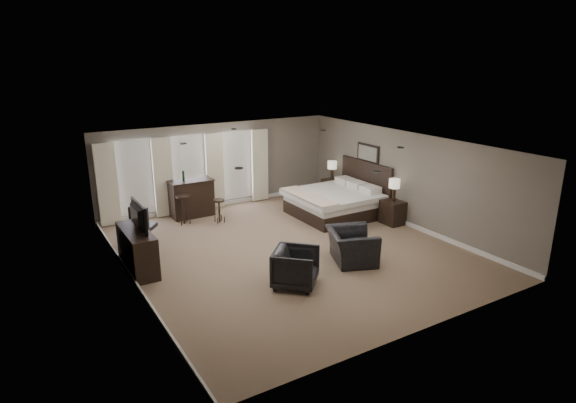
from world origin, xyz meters
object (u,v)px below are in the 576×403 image
nightstand_far (332,189)px  bar_stool_left (184,209)px  armchair_far (296,266)px  bar_counter (191,198)px  lamp_near (394,190)px  bed (337,191)px  armchair_near (352,241)px  bar_stool_right (219,211)px  tv (135,227)px  desk_chair (144,225)px  dresser (137,250)px  nightstand_near (393,212)px  lamp_far (332,171)px

nightstand_far → bar_stool_left: 5.02m
armchair_far → bar_counter: bearing=46.4°
bar_stool_left → lamp_near: bearing=-31.3°
bed → armchair_near: bearing=-120.6°
bar_stool_right → nightstand_far: bearing=3.7°
bed → nightstand_far: 1.76m
tv → bar_stool_right: size_ratio=1.59×
armchair_near → bar_stool_left: (-2.41, 4.50, -0.09)m
bed → bar_stool_right: 3.46m
bed → desk_chair: bed is taller
nightstand_far → bar_stool_left: (-5.01, 0.15, 0.10)m
lamp_near → dresser: (-6.92, 0.61, -0.52)m
tv → desk_chair: desk_chair is taller
nightstand_far → bar_stool_left: bar_stool_left is taller
dresser → armchair_far: 3.54m
bed → desk_chair: 5.55m
bar_stool_right → desk_chair: desk_chair is taller
nightstand_near → bar_stool_left: 5.87m
lamp_near → desk_chair: lamp_near is taller
lamp_far → armchair_near: (-2.60, -4.35, -0.45)m
nightstand_near → bar_counter: 5.82m
dresser → armchair_near: armchair_near is taller
desk_chair → bar_stool_right: bearing=-122.0°
bar_stool_left → bar_counter: bearing=50.7°
dresser → desk_chair: (0.50, 1.31, 0.08)m
lamp_far → armchair_near: lamp_far is taller
dresser → lamp_far: bearing=18.3°
armchair_near → bed: bearing=-8.7°
tv → bar_stool_left: tv is taller
tv → armchair_far: tv is taller
dresser → bar_counter: size_ratio=1.27×
bed → tv: size_ratio=2.21×
bar_stool_left → bar_stool_right: size_ratio=1.24×
bar_counter → bar_stool_left: 0.70m
lamp_far → bar_counter: 4.65m
nightstand_near → lamp_near: size_ratio=1.06×
bar_stool_left → bar_stool_right: (0.90, -0.42, -0.08)m
lamp_near → bar_counter: bearing=142.0°
bar_stool_right → desk_chair: (-2.30, -0.72, 0.21)m
lamp_far → dresser: 7.30m
lamp_near → tv: (-6.92, 0.61, 0.02)m
armchair_far → bar_stool_right: armchair_far is taller
armchair_near → bar_stool_right: (-1.51, 4.08, -0.17)m
bed → armchair_far: bed is taller
nightstand_near → bar_stool_left: (-5.01, 3.05, 0.08)m
nightstand_near → armchair_far: armchair_far is taller
dresser → desk_chair: size_ratio=1.47×
bed → bar_counter: bearing=150.0°
lamp_far → nightstand_near: bearing=-90.0°
armchair_near → nightstand_near: bearing=-39.0°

